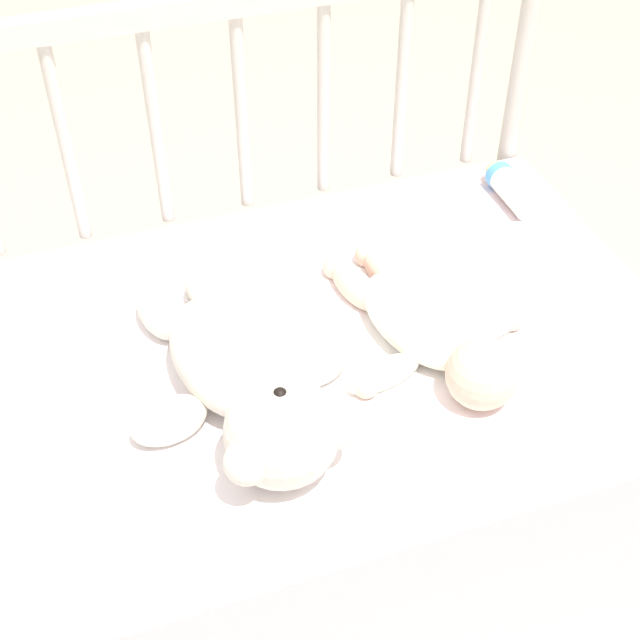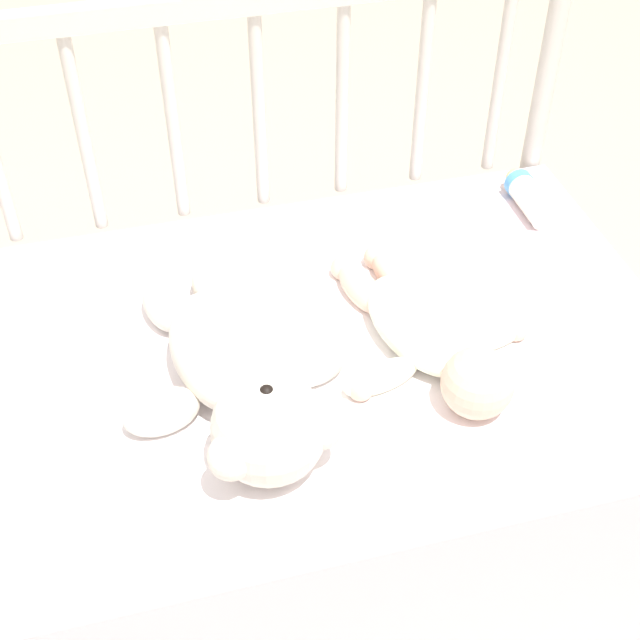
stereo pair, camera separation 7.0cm
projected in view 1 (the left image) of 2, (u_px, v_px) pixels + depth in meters
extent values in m
plane|color=tan|center=(318.00, 524.00, 1.62)|extent=(12.00, 12.00, 0.00)
cube|color=silver|center=(318.00, 444.00, 1.46)|extent=(1.07, 0.72, 0.45)
cylinder|color=beige|center=(505.00, 167.00, 1.72)|extent=(0.04, 0.04, 0.83)
cube|color=beige|center=(234.00, 2.00, 1.33)|extent=(1.03, 0.03, 0.04)
cylinder|color=beige|center=(66.00, 147.00, 1.39)|extent=(0.02, 0.02, 0.35)
cylinder|color=beige|center=(156.00, 131.00, 1.42)|extent=(0.02, 0.02, 0.35)
cylinder|color=beige|center=(242.00, 116.00, 1.46)|extent=(0.02, 0.02, 0.35)
cylinder|color=beige|center=(324.00, 102.00, 1.49)|extent=(0.02, 0.02, 0.35)
cylinder|color=beige|center=(402.00, 88.00, 1.52)|extent=(0.02, 0.02, 0.35)
cylinder|color=beige|center=(476.00, 75.00, 1.56)|extent=(0.02, 0.02, 0.35)
cube|color=white|center=(319.00, 359.00, 1.29)|extent=(0.82, 0.55, 0.01)
ellipsoid|color=silver|center=(227.00, 356.00, 1.22)|extent=(0.18, 0.25, 0.11)
sphere|color=silver|center=(282.00, 431.00, 1.10)|extent=(0.15, 0.15, 0.15)
sphere|color=tan|center=(281.00, 410.00, 1.07)|extent=(0.06, 0.06, 0.06)
sphere|color=black|center=(280.00, 396.00, 1.05)|extent=(0.02, 0.02, 0.02)
sphere|color=silver|center=(333.00, 426.00, 1.10)|extent=(0.06, 0.06, 0.06)
sphere|color=silver|center=(247.00, 462.00, 1.06)|extent=(0.06, 0.06, 0.06)
ellipsoid|color=silver|center=(314.00, 365.00, 1.24)|extent=(0.11, 0.08, 0.06)
ellipsoid|color=silver|center=(169.00, 421.00, 1.16)|extent=(0.11, 0.08, 0.06)
ellipsoid|color=silver|center=(211.00, 294.00, 1.34)|extent=(0.09, 0.13, 0.07)
ellipsoid|color=silver|center=(162.00, 310.00, 1.32)|extent=(0.09, 0.13, 0.07)
ellipsoid|color=#EAEACC|center=(417.00, 319.00, 1.30)|extent=(0.16, 0.24, 0.07)
sphere|color=beige|center=(482.00, 374.00, 1.20)|extent=(0.10, 0.10, 0.10)
ellipsoid|color=#EAEACC|center=(491.00, 325.00, 1.31)|extent=(0.12, 0.07, 0.04)
ellipsoid|color=#EAEACC|center=(385.00, 374.00, 1.24)|extent=(0.12, 0.07, 0.04)
sphere|color=beige|center=(512.00, 319.00, 1.32)|extent=(0.04, 0.04, 0.04)
sphere|color=beige|center=(366.00, 386.00, 1.22)|extent=(0.04, 0.04, 0.04)
ellipsoid|color=beige|center=(388.00, 274.00, 1.39)|extent=(0.07, 0.12, 0.05)
ellipsoid|color=beige|center=(356.00, 286.00, 1.37)|extent=(0.07, 0.12, 0.05)
sphere|color=beige|center=(367.00, 255.00, 1.43)|extent=(0.04, 0.04, 0.04)
sphere|color=beige|center=(335.00, 267.00, 1.41)|extent=(0.04, 0.04, 0.04)
cylinder|color=#F4E5CC|center=(514.00, 192.00, 1.56)|extent=(0.05, 0.11, 0.05)
cylinder|color=#4C99D8|center=(500.00, 176.00, 1.59)|extent=(0.05, 0.02, 0.05)
sphere|color=#EAC67F|center=(496.00, 171.00, 1.61)|extent=(0.04, 0.04, 0.04)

